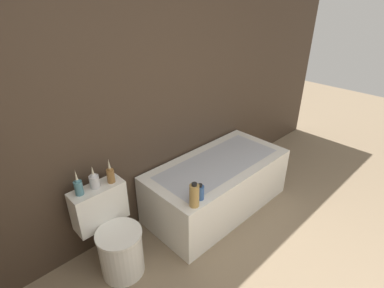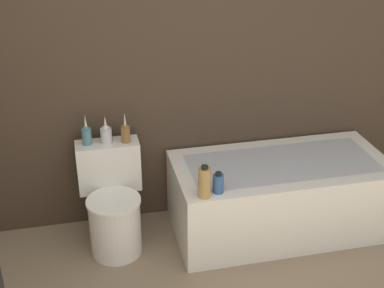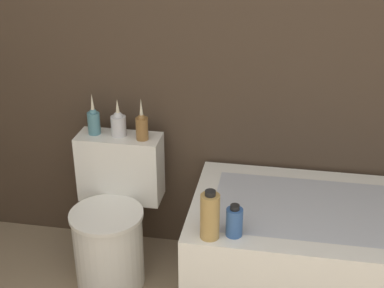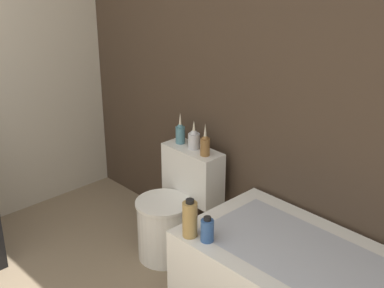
{
  "view_description": "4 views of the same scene",
  "coord_description": "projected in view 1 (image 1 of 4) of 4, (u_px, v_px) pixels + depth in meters",
  "views": [
    {
      "loc": [
        -1.16,
        0.16,
        2.09
      ],
      "look_at": [
        0.31,
        1.68,
        0.98
      ],
      "focal_mm": 28.0,
      "sensor_mm": 36.0,
      "label": 1
    },
    {
      "loc": [
        -0.53,
        -1.21,
        2.31
      ],
      "look_at": [
        0.1,
        1.56,
        0.88
      ],
      "focal_mm": 50.0,
      "sensor_mm": 36.0,
      "label": 2
    },
    {
      "loc": [
        0.41,
        -0.29,
        1.82
      ],
      "look_at": [
        0.06,
        1.68,
        0.87
      ],
      "focal_mm": 50.0,
      "sensor_mm": 36.0,
      "label": 3
    },
    {
      "loc": [
        1.93,
        -0.15,
        2.09
      ],
      "look_at": [
        0.07,
        1.62,
        1.0
      ],
      "focal_mm": 50.0,
      "sensor_mm": 36.0,
      "label": 4
    }
  ],
  "objects": [
    {
      "name": "wall_back_tiled",
      "position": [
        117.0,
        98.0,
        2.4
      ],
      "size": [
        6.4,
        0.06,
        2.6
      ],
      "color": "#423326",
      "rests_on": "ground_plane"
    },
    {
      "name": "vase_bronze",
      "position": [
        110.0,
        174.0,
        2.36
      ],
      "size": [
        0.06,
        0.06,
        0.21
      ],
      "color": "olive",
      "rests_on": "toilet"
    },
    {
      "name": "shampoo_bottle_short",
      "position": [
        200.0,
        192.0,
        2.45
      ],
      "size": [
        0.07,
        0.07,
        0.14
      ],
      "color": "#335999",
      "rests_on": "bathtub"
    },
    {
      "name": "vase_silver",
      "position": [
        94.0,
        180.0,
        2.3
      ],
      "size": [
        0.08,
        0.08,
        0.19
      ],
      "color": "silver",
      "rests_on": "toilet"
    },
    {
      "name": "bathtub",
      "position": [
        217.0,
        185.0,
        3.1
      ],
      "size": [
        1.5,
        0.73,
        0.53
      ],
      "color": "white",
      "rests_on": "ground"
    },
    {
      "name": "vase_gold",
      "position": [
        78.0,
        186.0,
        2.22
      ],
      "size": [
        0.06,
        0.06,
        0.22
      ],
      "color": "teal",
      "rests_on": "toilet"
    },
    {
      "name": "toilet",
      "position": [
        114.0,
        236.0,
        2.4
      ],
      "size": [
        0.43,
        0.53,
        0.7
      ],
      "color": "white",
      "rests_on": "ground"
    },
    {
      "name": "shampoo_bottle_tall",
      "position": [
        194.0,
        195.0,
        2.35
      ],
      "size": [
        0.08,
        0.08,
        0.22
      ],
      "color": "tan",
      "rests_on": "bathtub"
    }
  ]
}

